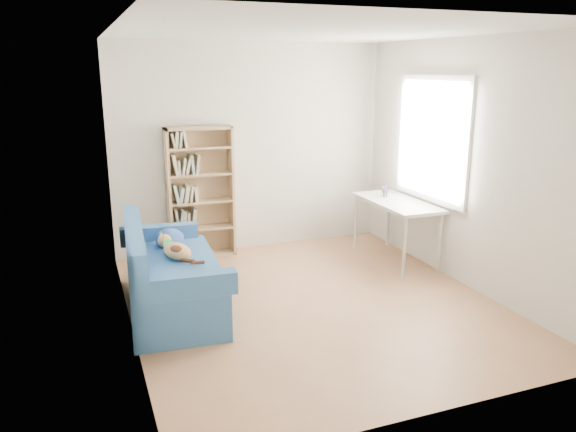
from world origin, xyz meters
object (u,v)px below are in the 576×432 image
object	(u,v)px
bookshelf	(201,198)
desk	(397,207)
pen_cup	(385,193)
sofa	(168,277)

from	to	relation	value
bookshelf	desk	world-z (taller)	bookshelf
pen_cup	sofa	bearing A→B (deg)	-166.31
sofa	desk	world-z (taller)	sofa
desk	pen_cup	xyz separation A→B (m)	(-0.03, 0.24, 0.12)
pen_cup	desk	bearing A→B (deg)	-82.79
bookshelf	pen_cup	xyz separation A→B (m)	(2.12, -0.79, 0.06)
bookshelf	pen_cup	bearing A→B (deg)	-20.44
desk	pen_cup	distance (m)	0.28
bookshelf	pen_cup	distance (m)	2.26
sofa	pen_cup	size ratio (longest dim) A/B	12.53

